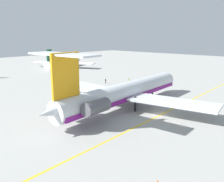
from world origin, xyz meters
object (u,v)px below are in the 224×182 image
Objects in this scene: main_jetliner at (122,93)px; ground_crew_portside at (129,80)px; ground_crew_near_nose at (106,80)px; safety_cone_wingtip at (157,182)px; airliner_mid_left at (65,62)px.

main_jetliner is 26.16× the size of ground_crew_portside.
ground_crew_near_nose reaches higher than safety_cone_wingtip.
ground_crew_near_nose is at bearing 46.84° from main_jetliner.
main_jetliner is 80.03× the size of safety_cone_wingtip.
ground_crew_near_nose is 3.02× the size of safety_cone_wingtip.
ground_crew_near_nose is 56.50m from safety_cone_wingtip.
ground_crew_near_nose is (-15.98, -42.35, -1.70)m from airliner_mid_left.
ground_crew_near_nose is (17.90, 22.00, -2.44)m from main_jetliner.
ground_crew_portside is (23.39, 16.74, -2.43)m from main_jetliner.
airliner_mid_left is 45.30m from ground_crew_near_nose.
ground_crew_portside is (-10.49, -47.61, -1.69)m from airliner_mid_left.
main_jetliner reaches higher than ground_crew_portside.
main_jetliner is at bearing -67.19° from ground_crew_portside.
airliner_mid_left is 100.25m from safety_cone_wingtip.
airliner_mid_left is 48.78m from ground_crew_portside.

